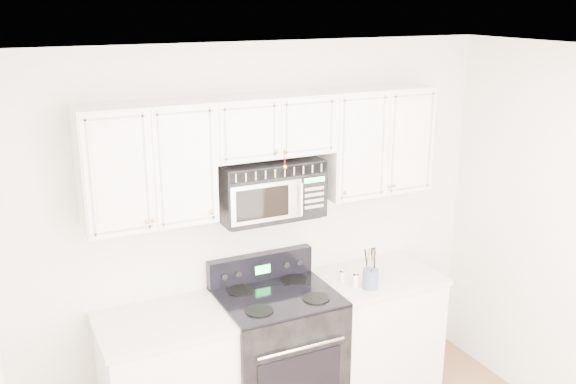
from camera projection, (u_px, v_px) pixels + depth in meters
room at (407, 343)px, 3.03m from camera, size 3.51×3.51×2.61m
base_cabinet_right at (375, 334)px, 4.86m from camera, size 0.86×0.65×0.92m
range at (278, 353)px, 4.49m from camera, size 0.78×0.71×1.13m
upper_cabinets at (269, 146)px, 4.22m from camera, size 2.44×0.37×0.75m
microwave at (269, 189)px, 4.28m from camera, size 0.70×0.40×0.39m
utensil_crock at (371, 278)px, 4.47m from camera, size 0.11×0.11×0.30m
shaker_salt at (342, 276)px, 4.58m from camera, size 0.04×0.04×0.09m
shaker_pepper at (356, 280)px, 4.49m from camera, size 0.05×0.05×0.11m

